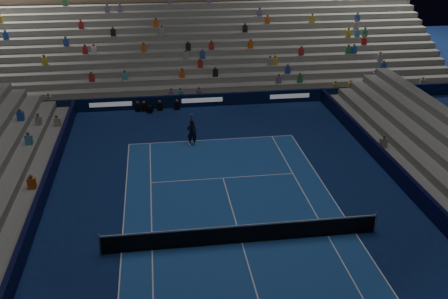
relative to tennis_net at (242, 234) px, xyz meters
name	(u,v)px	position (x,y,z in m)	size (l,w,h in m)	color
ground	(242,243)	(0.00, 0.00, -0.50)	(90.00, 90.00, 0.00)	#0C1D4D
court_surface	(242,243)	(0.00, 0.00, -0.50)	(10.97, 23.77, 0.01)	#1B4896
sponsor_barrier_far	(202,100)	(0.00, 18.50, 0.00)	(44.00, 0.25, 1.00)	black
sponsor_barrier_east	(441,218)	(9.70, 0.00, 0.00)	(0.25, 37.00, 1.00)	black
sponsor_barrier_west	(22,251)	(-9.70, 0.00, 0.00)	(0.25, 37.00, 1.00)	black
grandstand_main	(191,37)	(0.00, 27.90, 2.87)	(44.00, 15.20, 11.20)	slate
tennis_net	(242,234)	(0.00, 0.00, 0.00)	(12.90, 0.10, 1.10)	#B2B2B7
tennis_player	(192,133)	(-1.37, 11.27, 0.37)	(0.64, 0.42, 1.75)	black
broadcast_camera	(150,109)	(-4.04, 17.69, -0.23)	(0.53, 0.90, 0.53)	black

